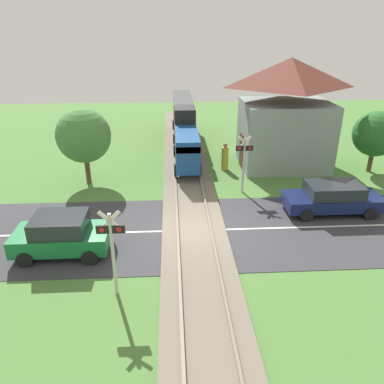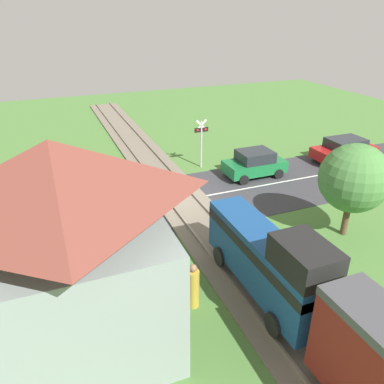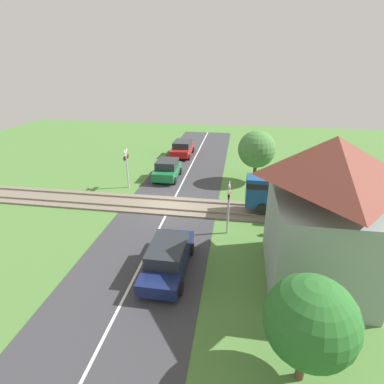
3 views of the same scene
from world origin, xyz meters
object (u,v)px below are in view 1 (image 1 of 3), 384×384
(pedestrian_by_station, at_px, (225,158))
(train, at_px, (184,124))
(station_building, at_px, (286,115))
(car_near_crossing, at_px, (61,234))
(car_far_side, at_px, (333,197))
(crossing_signal_east_approach, at_px, (244,157))
(crossing_signal_west_approach, at_px, (112,242))

(pedestrian_by_station, bearing_deg, train, 119.29)
(train, relative_size, station_building, 1.99)
(car_near_crossing, height_order, car_far_side, car_near_crossing)
(car_near_crossing, xyz_separation_m, crossing_signal_east_approach, (8.14, 5.48, 1.18))
(crossing_signal_east_approach, height_order, pedestrian_by_station, crossing_signal_east_approach)
(station_building, bearing_deg, crossing_signal_east_approach, -129.01)
(station_building, bearing_deg, train, 148.87)
(car_far_side, bearing_deg, train, 123.05)
(train, height_order, pedestrian_by_station, train)
(car_near_crossing, distance_m, station_building, 15.06)
(car_far_side, distance_m, crossing_signal_east_approach, 4.82)
(car_far_side, bearing_deg, car_near_crossing, -166.52)
(crossing_signal_east_approach, distance_m, pedestrian_by_station, 3.74)
(train, relative_size, car_far_side, 2.86)
(car_far_side, relative_size, crossing_signal_west_approach, 1.46)
(car_near_crossing, xyz_separation_m, car_far_side, (12.01, 2.88, -0.06))
(car_far_side, bearing_deg, crossing_signal_west_approach, -150.29)
(car_near_crossing, bearing_deg, train, 68.25)
(crossing_signal_east_approach, bearing_deg, pedestrian_by_station, 97.80)
(crossing_signal_west_approach, xyz_separation_m, station_building, (9.00, 12.12, 1.23))
(station_building, bearing_deg, pedestrian_by_station, -171.77)
(crossing_signal_west_approach, xyz_separation_m, pedestrian_by_station, (5.25, 11.58, -1.23))
(car_far_side, distance_m, pedestrian_by_station, 7.49)
(station_building, height_order, pedestrian_by_station, station_building)
(train, distance_m, crossing_signal_west_approach, 16.09)
(car_near_crossing, bearing_deg, station_building, 39.83)
(crossing_signal_east_approach, bearing_deg, car_far_side, -33.86)
(car_near_crossing, xyz_separation_m, station_building, (11.42, 9.52, 2.41))
(crossing_signal_east_approach, relative_size, station_building, 0.48)
(crossing_signal_east_approach, height_order, station_building, station_building)
(car_far_side, distance_m, station_building, 7.11)
(pedestrian_by_station, bearing_deg, station_building, 8.23)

